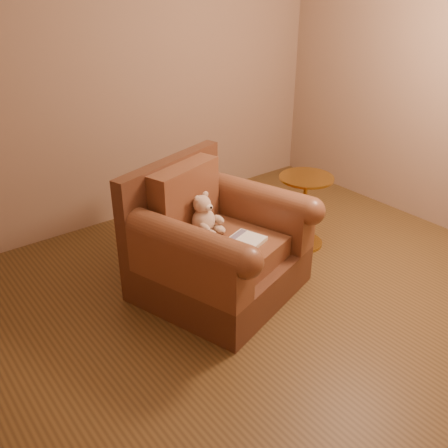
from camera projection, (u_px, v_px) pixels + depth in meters
floor at (285, 304)px, 3.59m from camera, size 4.00×4.00×0.00m
room at (303, 56)px, 2.80m from camera, size 4.02×4.02×2.71m
armchair at (214, 245)px, 3.61m from camera, size 1.29×1.25×0.94m
teddy_bear at (205, 218)px, 3.57m from camera, size 0.21×0.25×0.30m
guidebook at (240, 245)px, 3.42m from camera, size 0.42×0.33×0.03m
side_table at (304, 209)px, 4.22m from camera, size 0.45×0.45×0.63m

